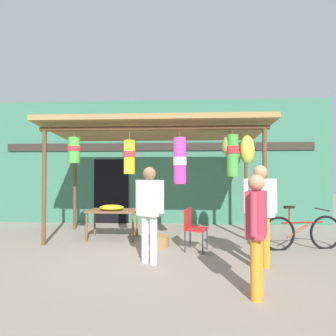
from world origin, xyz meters
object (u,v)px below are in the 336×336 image
Objects in this scene: wicker_basket_by_table at (157,241)px; parked_bicycle at (302,232)px; display_table at (113,213)px; vendor_in_orange at (260,207)px; shopper_by_bananas at (149,206)px; folding_chair at (192,226)px; flower_heap_on_table at (112,208)px; customer_foreground at (256,225)px.

parked_bicycle reaches higher than wicker_basket_by_table.
display_table is 0.69× the size of vendor_in_orange.
parked_bicycle is 1.74m from vendor_in_orange.
wicker_basket_by_table is 0.30× the size of vendor_in_orange.
display_table is at bearing 123.18° from shopper_by_bananas.
parked_bicycle is (2.25, 0.20, -0.16)m from folding_chair.
folding_chair is at bearing -24.51° from display_table.
display_table is 2.02m from shopper_by_bananas.
folding_chair is (1.86, -0.77, -0.25)m from flower_heap_on_table.
folding_chair is 1.22m from shopper_by_bananas.
wicker_basket_by_table is at bearing 88.15° from shopper_by_bananas.
shopper_by_bananas reaches higher than folding_chair.
display_table is 3.47m from vendor_in_orange.
folding_chair is 0.54× the size of customer_foreground.
vendor_in_orange is at bearing -30.76° from display_table.
customer_foreground is at bearing -57.03° from wicker_basket_by_table.
customer_foreground is (2.60, -2.77, 0.15)m from flower_heap_on_table.
parked_bicycle is 1.02× the size of vendor_in_orange.
parked_bicycle is 3.26m from shopper_by_bananas.
parked_bicycle is at bearing 43.81° from vendor_in_orange.
display_table is 3.87m from customer_foreground.
flower_heap_on_table is 4.17m from parked_bicycle.
customer_foreground is (0.74, -2.00, 0.40)m from folding_chair.
customer_foreground is (-0.36, -1.09, -0.10)m from vendor_in_orange.
customer_foreground is 1.93m from shopper_by_bananas.
shopper_by_bananas reaches higher than customer_foreground.
folding_chair is 0.88m from wicker_basket_by_table.
parked_bicycle is 2.73m from customer_foreground.
vendor_in_orange is (2.96, -1.76, 0.40)m from display_table.
wicker_basket_by_table is 1.40m from shopper_by_bananas.
parked_bicycle is (4.12, -0.57, -0.41)m from flower_heap_on_table.
wicker_basket_by_table is at bearing -23.85° from flower_heap_on_table.
display_table is 0.16m from flower_heap_on_table.
shopper_by_bananas is (-1.87, 0.10, -0.02)m from vendor_in_orange.
folding_chair is at bearing -22.47° from flower_heap_on_table.
customer_foreground reaches higher than wicker_basket_by_table.
display_table is 2.05m from folding_chair.
customer_foreground is at bearing -47.67° from display_table.
flower_heap_on_table is 0.34× the size of vendor_in_orange.
display_table is at bearing 91.70° from flower_heap_on_table.
customer_foreground reaches higher than flower_heap_on_table.
shopper_by_bananas is (-0.04, -1.09, 0.88)m from wicker_basket_by_table.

